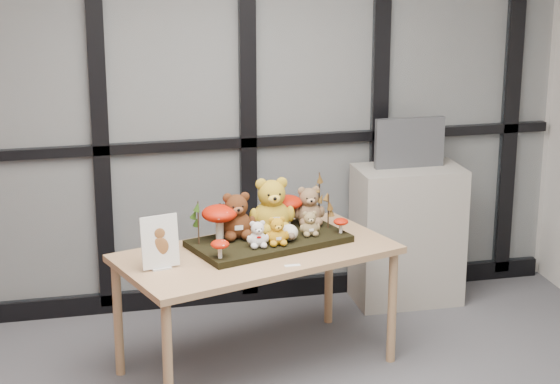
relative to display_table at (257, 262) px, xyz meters
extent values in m
plane|color=beige|center=(-0.30, 1.00, 0.78)|extent=(5.00, 0.00, 5.00)
cube|color=#2D383F|center=(-0.30, 0.97, 0.78)|extent=(4.90, 0.02, 2.70)
cube|color=black|center=(-0.30, 0.97, -0.56)|extent=(4.90, 0.06, 0.12)
cube|color=black|center=(-0.30, 0.97, 0.43)|extent=(4.90, 0.06, 0.06)
cube|color=black|center=(-0.75, 0.97, 0.78)|extent=(0.10, 0.06, 2.70)
cube|color=black|center=(0.15, 0.97, 0.78)|extent=(0.10, 0.06, 2.70)
cube|color=black|center=(1.00, 0.97, 0.78)|extent=(0.10, 0.06, 2.70)
cube|color=black|center=(1.90, 0.97, 0.78)|extent=(0.10, 0.06, 2.70)
cube|color=tan|center=(0.00, 0.00, 0.05)|extent=(1.62, 1.15, 0.04)
cylinder|color=tan|center=(-0.55, -0.51, -0.29)|extent=(0.05, 0.05, 0.65)
cylinder|color=tan|center=(-0.75, 0.09, -0.29)|extent=(0.05, 0.05, 0.65)
cylinder|color=tan|center=(0.75, -0.09, -0.29)|extent=(0.05, 0.05, 0.65)
cylinder|color=tan|center=(0.55, 0.51, -0.29)|extent=(0.05, 0.05, 0.65)
cube|color=black|center=(0.09, 0.09, 0.09)|extent=(0.93, 0.66, 0.04)
cube|color=silver|center=(-0.53, -0.15, 0.07)|extent=(0.11, 0.08, 0.01)
cube|color=white|center=(-0.53, -0.15, 0.21)|extent=(0.20, 0.08, 0.27)
ellipsoid|color=brown|center=(-0.53, -0.16, 0.19)|extent=(0.09, 0.01, 0.10)
ellipsoid|color=brown|center=(-0.53, -0.16, 0.26)|extent=(0.05, 0.01, 0.05)
cube|color=white|center=(0.13, -0.26, 0.07)|extent=(0.08, 0.03, 0.00)
cube|color=gray|center=(1.13, 0.74, -0.18)|extent=(0.66, 0.39, 0.88)
cube|color=#46494D|center=(1.13, 0.76, 0.42)|extent=(0.44, 0.05, 0.31)
cube|color=black|center=(1.13, 0.74, 0.42)|extent=(0.39, 0.00, 0.26)
camera|label=1|loc=(-1.03, -5.01, 1.91)|focal=65.00mm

